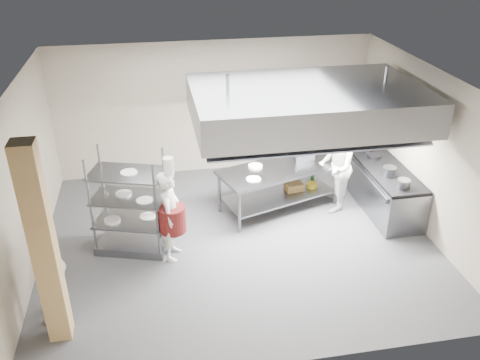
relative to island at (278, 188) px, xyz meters
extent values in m
plane|color=#2D2D2F|center=(-1.00, -0.98, -0.46)|extent=(7.00, 7.00, 0.00)
plane|color=silver|center=(-1.00, -0.98, 2.54)|extent=(7.00, 7.00, 0.00)
plane|color=#A0927F|center=(-1.00, 2.02, 1.04)|extent=(7.00, 0.00, 7.00)
plane|color=#A0927F|center=(-4.50, -0.98, 1.04)|extent=(0.00, 6.00, 6.00)
plane|color=#A0927F|center=(2.50, -0.98, 1.04)|extent=(0.00, 6.00, 6.00)
cube|color=tan|center=(-3.90, -2.88, 1.04)|extent=(0.30, 0.30, 3.00)
cube|color=slate|center=(0.30, -0.58, 1.94)|extent=(4.00, 2.50, 0.60)
cube|color=white|center=(-0.60, -0.58, 1.62)|extent=(1.60, 0.12, 0.04)
cube|color=white|center=(1.20, -0.58, 1.62)|extent=(1.60, 0.12, 0.04)
cube|color=slate|center=(0.80, 1.86, 1.04)|extent=(1.50, 0.28, 0.04)
cube|color=slate|center=(0.00, 0.00, 0.42)|extent=(2.59, 1.70, 0.06)
cube|color=slate|center=(0.00, 0.00, -0.16)|extent=(2.38, 1.55, 0.04)
cube|color=slate|center=(2.08, -0.48, -0.04)|extent=(0.80, 2.00, 0.84)
cube|color=black|center=(2.08, -0.48, 0.41)|extent=(0.78, 1.96, 0.06)
imported|color=silver|center=(-2.21, -1.29, 0.37)|extent=(0.53, 0.68, 1.65)
imported|color=silver|center=(1.08, -0.19, 0.47)|extent=(0.95, 1.08, 1.86)
imported|color=silver|center=(-4.00, -2.44, 0.46)|extent=(0.62, 1.14, 1.84)
cube|color=slate|center=(0.58, 0.35, 0.55)|extent=(0.42, 0.34, 0.20)
cube|color=#97653C|center=(0.35, 0.08, -0.06)|extent=(0.39, 0.29, 0.16)
cylinder|color=gray|center=(1.98, -0.68, 0.53)|extent=(0.26, 0.26, 0.18)
cylinder|color=white|center=(-2.89, -0.89, 0.14)|extent=(0.28, 0.28, 0.05)
camera|label=1|loc=(-2.36, -8.67, 4.89)|focal=38.00mm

